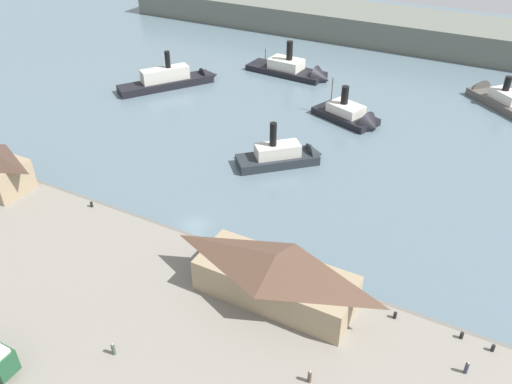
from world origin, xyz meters
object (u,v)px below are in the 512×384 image
at_px(pedestrian_near_cart, 467,368).
at_px(mooring_post_center_east, 493,348).
at_px(ferry_moored_west, 496,98).
at_px(mooring_post_center_west, 462,335).
at_px(ferry_mid_harbor, 286,156).
at_px(mooring_post_west, 92,204).
at_px(ferry_approaching_east, 175,79).
at_px(pedestrian_standing_center, 310,377).
at_px(ferry_approaching_west, 353,117).
at_px(ferry_outer_harbor, 297,71).
at_px(ferry_shed_central_terminal, 276,276).
at_px(mooring_post_east, 395,315).
at_px(pedestrian_walking_west, 113,349).

relative_size(pedestrian_near_cart, mooring_post_center_east, 1.98).
distance_m(pedestrian_near_cart, ferry_moored_west, 84.13).
xyz_separation_m(mooring_post_center_west, ferry_mid_harbor, (-37.56, 29.85, -0.10)).
xyz_separation_m(mooring_post_west, ferry_approaching_east, (-20.59, 52.10, 0.08)).
distance_m(pedestrian_standing_center, ferry_approaching_west, 69.65).
bearing_deg(pedestrian_standing_center, ferry_outer_harbor, 115.35).
bearing_deg(ferry_mid_harbor, ferry_shed_central_terminal, -66.71).
distance_m(mooring_post_center_west, mooring_post_east, 7.96).
relative_size(mooring_post_east, mooring_post_west, 1.00).
xyz_separation_m(pedestrian_walking_west, mooring_post_center_east, (38.78, 21.33, -0.36)).
bearing_deg(mooring_post_west, mooring_post_east, -0.50).
bearing_deg(mooring_post_center_west, ferry_approaching_west, 121.45).
height_order(ferry_mid_harbor, ferry_moored_west, ferry_mid_harbor).
relative_size(pedestrian_walking_west, ferry_approaching_east, 0.07).
height_order(mooring_post_center_east, ferry_approaching_west, ferry_approaching_west).
distance_m(pedestrian_walking_west, pedestrian_standing_center, 22.74).
height_order(mooring_post_east, ferry_approaching_west, ferry_approaching_west).
bearing_deg(ferry_approaching_west, mooring_post_east, -65.48).
relative_size(pedestrian_near_cart, mooring_post_east, 1.98).
height_order(ferry_mid_harbor, ferry_outer_harbor, ferry_outer_harbor).
bearing_deg(ferry_moored_west, pedestrian_standing_center, -94.79).
bearing_deg(pedestrian_standing_center, ferry_moored_west, 85.21).
relative_size(ferry_shed_central_terminal, ferry_approaching_east, 0.86).
bearing_deg(ferry_moored_west, ferry_approaching_east, -159.82).
height_order(mooring_post_center_east, ferry_mid_harbor, ferry_mid_harbor).
distance_m(pedestrian_standing_center, ferry_moored_west, 93.52).
relative_size(pedestrian_near_cart, ferry_moored_west, 0.09).
height_order(mooring_post_center_east, mooring_post_east, same).
height_order(mooring_post_east, ferry_outer_harbor, ferry_outer_harbor).
height_order(pedestrian_walking_west, ferry_approaching_east, ferry_approaching_east).
relative_size(pedestrian_walking_west, mooring_post_center_east, 1.97).
height_order(pedestrian_standing_center, mooring_post_east, pedestrian_standing_center).
relative_size(mooring_post_center_east, mooring_post_west, 1.00).
xyz_separation_m(ferry_shed_central_terminal, pedestrian_standing_center, (9.20, -9.99, -2.80)).
xyz_separation_m(pedestrian_standing_center, mooring_post_west, (-44.94, 14.14, -0.36)).
relative_size(pedestrian_walking_west, pedestrian_standing_center, 1.00).
relative_size(mooring_post_center_east, ferry_moored_west, 0.05).
xyz_separation_m(mooring_post_center_east, ferry_outer_harbor, (-58.38, 72.80, -0.27)).
bearing_deg(pedestrian_near_cart, ferry_approaching_west, 120.21).
xyz_separation_m(pedestrian_standing_center, mooring_post_center_west, (13.67, 14.28, -0.36)).
xyz_separation_m(mooring_post_west, ferry_approaching_west, (26.29, 52.97, -0.32)).
distance_m(ferry_shed_central_terminal, pedestrian_near_cart, 24.35).
distance_m(ferry_mid_harbor, ferry_approaching_west, 23.56).
xyz_separation_m(mooring_post_center_west, mooring_post_center_east, (3.57, -0.23, 0.00)).
bearing_deg(pedestrian_walking_west, ferry_moored_west, 73.72).
bearing_deg(mooring_post_east, ferry_approaching_east, 143.59).
relative_size(ferry_shed_central_terminal, ferry_approaching_west, 1.24).
bearing_deg(pedestrian_near_cart, ferry_moored_west, 94.89).
bearing_deg(ferry_shed_central_terminal, mooring_post_center_west, 10.63).
xyz_separation_m(mooring_post_center_west, mooring_post_west, (-58.60, -0.14, 0.00)).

